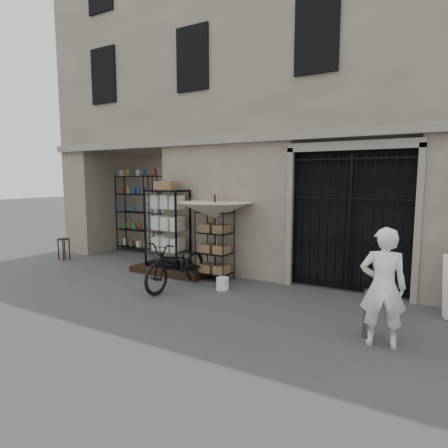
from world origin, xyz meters
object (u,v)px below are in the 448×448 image
Objects in this scene: shopkeeper at (380,345)px; display_cabinet at (168,232)px; market_umbrella at (215,206)px; wooden_stool at (64,249)px; wire_rack at (215,245)px; steel_bollard at (368,314)px; white_bucket at (223,284)px; bicycle at (177,287)px.

display_cabinet is at bearing -32.03° from shopkeeper.
market_umbrella is 5.16m from wooden_stool.
wooden_stool is at bearing 162.33° from wire_rack.
display_cabinet is 3.30× the size of wooden_stool.
market_umbrella is (0.04, -0.06, 0.91)m from wire_rack.
wire_rack is at bearing -19.45° from display_cabinet.
steel_bollard is 0.43× the size of shopkeeper.
display_cabinet is 0.86× the size of market_umbrella.
shopkeeper is at bearing -20.17° from white_bucket.
bicycle is at bearing -159.73° from white_bucket.
bicycle reaches higher than white_bucket.
shopkeeper is at bearing -10.43° from bicycle.
display_cabinet reaches higher than white_bucket.
steel_bollard is (5.05, -1.67, -0.65)m from display_cabinet.
steel_bollard is (4.01, -0.66, 0.36)m from bicycle.
bicycle is at bearing -115.30° from market_umbrella.
steel_bollard is (3.59, -1.55, -1.37)m from market_umbrella.
wooden_stool is at bearing 173.63° from bicycle.
display_cabinet reaches higher than bicycle.
white_bucket is (1.98, -0.65, -0.88)m from display_cabinet.
steel_bollard is at bearing -35.59° from display_cabinet.
white_bucket is 0.14× the size of bicycle.
steel_bollard is at bearing -8.37° from wooden_stool.
display_cabinet is at bearing 161.75° from steel_bollard.
market_umbrella is 4.53m from shopkeeper.
wooden_stool is at bearing -21.97° from shopkeeper.
wire_rack is at bearing 69.25° from bicycle.
display_cabinet is at bearing 175.63° from market_umbrella.
steel_bollard is (3.07, -1.01, 0.23)m from white_bucket.
market_umbrella is at bearing -21.71° from display_cabinet.
market_umbrella is 3.30× the size of steel_bollard.
display_cabinet is 1.23× the size of shopkeeper.
white_bucket reaches higher than shopkeeper.
wooden_stool is 8.64m from steel_bollard.
market_umbrella reaches higher than display_cabinet.
steel_bollard reaches higher than white_bucket.
market_umbrella is at bearing 65.78° from bicycle.
wooden_stool is (-5.47, 0.25, 0.20)m from white_bucket.
market_umbrella is 8.86× the size of white_bucket.
display_cabinet is 3.58m from wooden_stool.
white_bucket is (0.56, -0.60, -0.69)m from wire_rack.
shopkeeper is at bearing -9.42° from wooden_stool.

